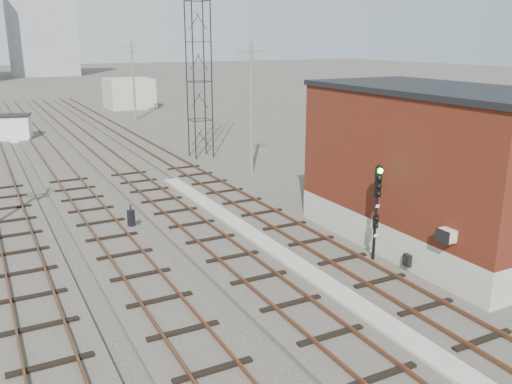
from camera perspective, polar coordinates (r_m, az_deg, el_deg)
ground at (r=66.77m, az=-18.41°, el=7.06°), size 320.00×320.00×0.00m
track_right at (r=47.06m, az=-11.02°, el=4.36°), size 3.20×90.00×0.39m
track_mid_right at (r=46.11m, az=-15.78°, el=3.82°), size 3.20×90.00×0.39m
track_mid_left at (r=45.49m, az=-20.70°, el=3.23°), size 3.20×90.00×0.39m
platform_curb at (r=24.01m, az=2.08°, el=-6.38°), size 0.90×28.00×0.26m
brick_building at (r=25.62m, az=18.19°, el=2.47°), size 6.54×12.20×7.22m
lattice_tower at (r=43.41m, az=-6.06°, el=13.46°), size 1.60×1.60×15.00m
utility_pole_right_a at (r=37.67m, az=-0.49°, el=9.09°), size 1.80×0.24×9.00m
utility_pole_right_b at (r=65.70m, az=-12.79°, el=11.56°), size 1.80×0.24×9.00m
apartment_right at (r=156.44m, az=-21.72°, el=16.10°), size 16.00×12.00×26.00m
shed_right at (r=78.12m, az=-13.23°, el=10.08°), size 6.00×6.00×4.00m
signal_mast at (r=22.83m, az=12.59°, el=-1.48°), size 0.40×0.42×4.29m
switch_stand at (r=27.68m, az=-13.00°, el=-2.76°), size 0.37×0.37×1.22m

